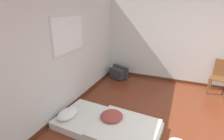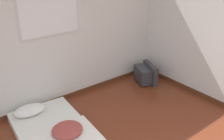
# 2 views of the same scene
# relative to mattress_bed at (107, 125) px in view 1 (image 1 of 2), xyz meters

# --- Properties ---
(wall_back) EXTENTS (7.90, 0.08, 2.60)m
(wall_back) POSITION_rel_mattress_bed_xyz_m (0.19, 1.17, 1.18)
(wall_back) COLOR silver
(wall_back) RESTS_ON ground_plane
(wall_right) EXTENTS (0.08, 7.66, 2.60)m
(wall_right) POSITION_rel_mattress_bed_xyz_m (2.97, -1.49, 1.18)
(wall_right) COLOR silver
(wall_right) RESTS_ON ground_plane
(mattress_bed) EXTENTS (1.18, 2.12, 0.30)m
(mattress_bed) POSITION_rel_mattress_bed_xyz_m (0.00, 0.00, 0.00)
(mattress_bed) COLOR silver
(mattress_bed) RESTS_ON ground_plane
(crt_tv) EXTENTS (0.52, 0.63, 0.41)m
(crt_tv) POSITION_rel_mattress_bed_xyz_m (2.50, 0.69, 0.09)
(crt_tv) COLOR #333338
(crt_tv) RESTS_ON ground_plane
(wooden_chair) EXTENTS (0.56, 0.56, 0.94)m
(wooden_chair) POSITION_rel_mattress_bed_xyz_m (2.66, -2.24, 0.43)
(wooden_chair) COLOR brown
(wooden_chair) RESTS_ON ground_plane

